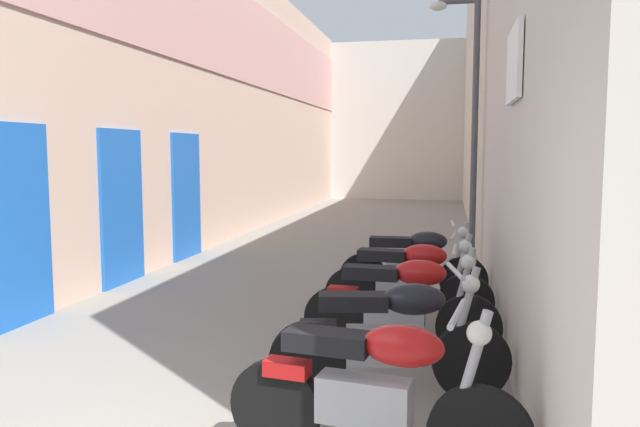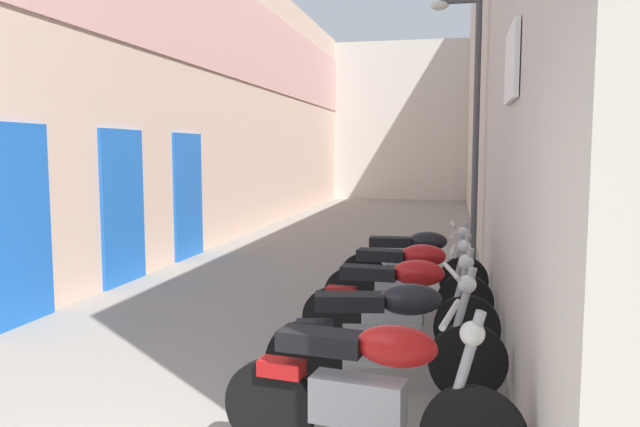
% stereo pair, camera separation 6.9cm
% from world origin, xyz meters
% --- Properties ---
extents(ground_plane, '(37.58, 37.58, 0.00)m').
position_xyz_m(ground_plane, '(0.00, 8.79, 0.00)').
color(ground_plane, gray).
extents(building_left, '(0.45, 21.58, 6.12)m').
position_xyz_m(building_left, '(-2.74, 10.72, 3.08)').
color(building_left, beige).
rests_on(building_left, ground).
extents(building_right, '(0.45, 21.58, 7.63)m').
position_xyz_m(building_right, '(2.74, 10.79, 3.81)').
color(building_right, beige).
rests_on(building_right, ground).
extents(building_far_end, '(8.09, 2.00, 6.05)m').
position_xyz_m(building_far_end, '(0.00, 22.58, 3.02)').
color(building_far_end, beige).
rests_on(building_far_end, ground).
extents(motorcycle_nearest, '(1.84, 0.58, 1.04)m').
position_xyz_m(motorcycle_nearest, '(1.60, 1.17, 0.50)').
color(motorcycle_nearest, black).
rests_on(motorcycle_nearest, ground).
extents(motorcycle_second, '(1.83, 0.58, 1.04)m').
position_xyz_m(motorcycle_second, '(1.60, 2.25, 0.50)').
color(motorcycle_second, black).
rests_on(motorcycle_second, ground).
extents(motorcycle_third, '(1.85, 0.58, 1.04)m').
position_xyz_m(motorcycle_third, '(1.60, 3.32, 0.50)').
color(motorcycle_third, black).
rests_on(motorcycle_third, ground).
extents(motorcycle_fourth, '(1.85, 0.58, 1.04)m').
position_xyz_m(motorcycle_fourth, '(1.60, 4.29, 0.50)').
color(motorcycle_fourth, black).
rests_on(motorcycle_fourth, ground).
extents(motorcycle_fifth, '(1.85, 0.58, 1.04)m').
position_xyz_m(motorcycle_fifth, '(1.60, 5.33, 0.50)').
color(motorcycle_fifth, black).
rests_on(motorcycle_fifth, ground).
extents(street_lamp, '(0.79, 0.18, 4.23)m').
position_xyz_m(street_lamp, '(2.30, 7.66, 2.50)').
color(street_lamp, '#47474C').
rests_on(street_lamp, ground).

